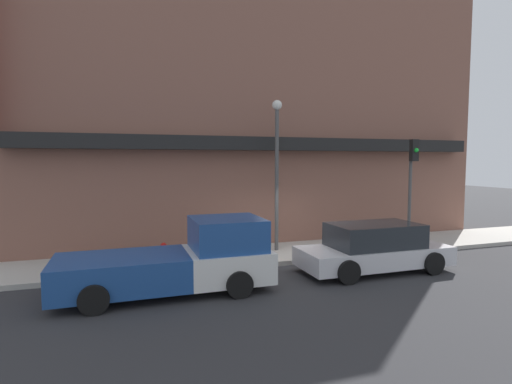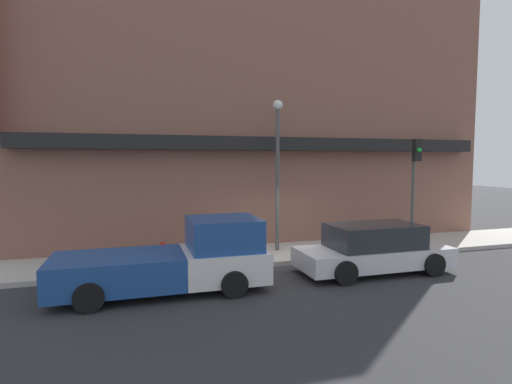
% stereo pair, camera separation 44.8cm
% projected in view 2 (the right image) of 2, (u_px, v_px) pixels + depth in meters
% --- Properties ---
extents(ground_plane, '(80.00, 80.00, 0.00)m').
position_uv_depth(ground_plane, '(299.00, 265.00, 13.18)').
color(ground_plane, '#2D2D30').
extents(sidewalk, '(36.00, 2.83, 0.15)m').
position_uv_depth(sidewalk, '(284.00, 253.00, 14.52)').
color(sidewalk, '#B7B2A8').
rests_on(sidewalk, ground).
extents(building, '(19.80, 3.80, 11.39)m').
position_uv_depth(building, '(260.00, 107.00, 16.84)').
color(building, brown).
rests_on(building, ground).
extents(pickup_truck, '(5.46, 2.24, 1.88)m').
position_uv_depth(pickup_truck, '(177.00, 260.00, 10.53)').
color(pickup_truck, white).
rests_on(pickup_truck, ground).
extents(parked_car, '(4.75, 2.03, 1.49)m').
position_uv_depth(parked_car, '(374.00, 249.00, 12.26)').
color(parked_car, silver).
rests_on(parked_car, ground).
extents(fire_hydrant, '(0.20, 0.20, 0.74)m').
position_uv_depth(fire_hydrant, '(163.00, 254.00, 12.48)').
color(fire_hydrant, red).
rests_on(fire_hydrant, sidewalk).
extents(street_lamp, '(0.36, 0.36, 5.44)m').
position_uv_depth(street_lamp, '(278.00, 157.00, 14.37)').
color(street_lamp, '#4C4C4C').
rests_on(street_lamp, sidewalk).
extents(traffic_light, '(0.28, 0.42, 4.06)m').
position_uv_depth(traffic_light, '(415.00, 174.00, 14.62)').
color(traffic_light, '#4C4C4C').
rests_on(traffic_light, sidewalk).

